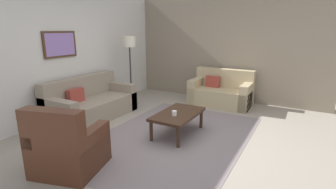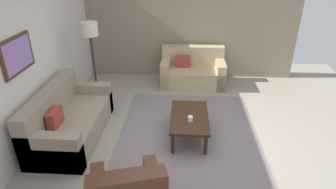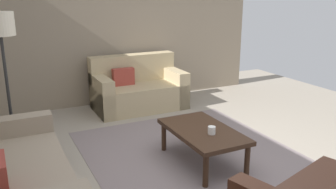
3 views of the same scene
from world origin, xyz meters
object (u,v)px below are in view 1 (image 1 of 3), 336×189
Objects in this scene: cup at (174,113)px; lamp_standing at (130,49)px; armchair_leather at (67,151)px; framed_artwork at (60,44)px; couch_main at (89,104)px; couch_loveseat at (221,92)px; coffee_table at (178,115)px.

lamp_standing is (1.32, 1.95, 0.96)m from cup.
framed_artwork is at bearing 50.89° from armchair_leather.
framed_artwork reaches higher than couch_main.
couch_loveseat is 0.88× the size of lamp_standing.
framed_artwork is at bearing 135.50° from couch_loveseat.
framed_artwork is (-0.26, 0.42, 1.28)m from couch_main.
coffee_table is (-2.28, 0.09, 0.06)m from couch_loveseat.
coffee_table is (1.85, -0.71, 0.05)m from armchair_leather.
lamp_standing is (3.01, 1.23, 1.10)m from armchair_leather.
armchair_leather is (-1.73, -1.39, 0.01)m from couch_main.
coffee_table is (0.12, -2.10, 0.06)m from couch_main.
framed_artwork is at bearing 94.88° from cup.
couch_main is at bearing 172.95° from lamp_standing.
couch_loveseat is 1.36× the size of coffee_table.
couch_main is 22.25× the size of cup.
armchair_leather is 1.98m from coffee_table.
couch_main reaches higher than cup.
couch_main is 2.22m from armchair_leather.
couch_main is at bearing 88.79° from cup.
coffee_table is at bearing -20.90° from armchair_leather.
armchair_leather is 1.84m from cup.
cup is at bearing -91.21° from couch_main.
lamp_standing reaches higher than coffee_table.
coffee_table is 2.82m from framed_artwork.
framed_artwork is (-0.38, 2.52, 1.21)m from coffee_table.
couch_loveseat is at bearing -10.91° from armchair_leather.
armchair_leather is at bearing -157.71° from lamp_standing.
lamp_standing is (-1.12, 2.03, 1.11)m from couch_loveseat.
framed_artwork is (-1.54, 0.58, 0.16)m from lamp_standing.
armchair_leather is at bearing 156.95° from cup.
framed_artwork is at bearing 98.55° from coffee_table.
couch_loveseat is 1.96× the size of framed_artwork.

